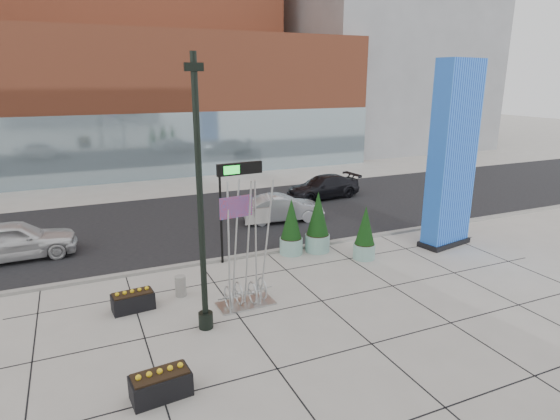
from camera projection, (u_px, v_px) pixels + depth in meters
name	position (u px, v px, depth m)	size (l,w,h in m)	color
ground	(284.00, 294.00, 16.75)	(160.00, 160.00, 0.00)	#9E9991
street_asphalt	(208.00, 220.00, 25.54)	(80.00, 12.00, 0.02)	black
curb_edge	(246.00, 256.00, 20.25)	(80.00, 0.30, 0.12)	gray
tower_podium	(163.00, 103.00, 39.41)	(34.00, 10.00, 11.00)	#A64E30
tower_glass_front	(177.00, 145.00, 35.99)	(34.00, 0.60, 5.00)	#8CA5B2
building_grey_parking	(377.00, 64.00, 52.62)	(20.00, 18.00, 18.00)	slate
blue_pylon	(452.00, 159.00, 20.73)	(2.65, 1.56, 8.29)	#0B2FAB
lamp_post	(201.00, 225.00, 13.62)	(0.53, 0.45, 8.16)	black
public_art_sculpture	(246.00, 273.00, 15.72)	(1.95, 1.03, 4.36)	#B8BCBE
concrete_bollard	(181.00, 286.00, 16.55)	(0.38, 0.38, 0.75)	gray
overhead_street_sign	(237.00, 178.00, 18.97)	(1.97, 0.34, 4.17)	black
round_planter_east	(365.00, 234.00, 19.83)	(0.93, 0.93, 2.33)	#8EBFB5
round_planter_mid	(318.00, 223.00, 20.65)	(1.09, 1.09, 2.73)	#8EBFB5
round_planter_west	(291.00, 228.00, 20.37)	(1.01, 1.01, 2.52)	#8EBFB5
box_planter_north	(133.00, 300.00, 15.56)	(1.40, 0.79, 0.74)	black
box_planter_south	(161.00, 384.00, 11.27)	(1.48, 0.84, 0.78)	black
car_white_west	(14.00, 241.00, 19.81)	(1.98, 4.91, 1.67)	silver
car_silver_mid	(282.00, 208.00, 25.18)	(1.52, 4.35, 1.43)	#A7AAAF
car_dark_east	(323.00, 187.00, 30.10)	(2.02, 4.96, 1.44)	black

